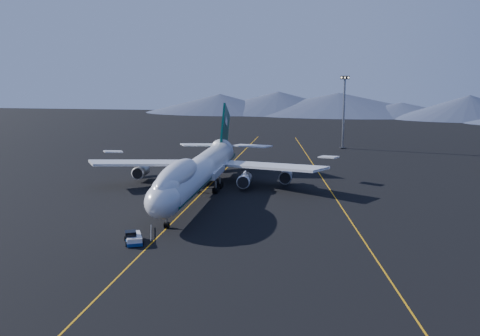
# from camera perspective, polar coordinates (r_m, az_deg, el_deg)

# --- Properties ---
(ground) EXTENTS (500.00, 500.00, 0.00)m
(ground) POSITION_cam_1_polar(r_m,az_deg,el_deg) (124.70, -4.31, -2.89)
(ground) COLOR black
(ground) RESTS_ON ground
(taxiway_line_main) EXTENTS (0.25, 220.00, 0.01)m
(taxiway_line_main) POSITION_cam_1_polar(r_m,az_deg,el_deg) (124.70, -4.31, -2.88)
(taxiway_line_main) COLOR orange
(taxiway_line_main) RESTS_ON ground
(taxiway_line_side) EXTENTS (28.08, 198.09, 0.01)m
(taxiway_line_side) POSITION_cam_1_polar(r_m,az_deg,el_deg) (131.22, 9.59, -2.32)
(taxiway_line_side) COLOR orange
(taxiway_line_side) RESTS_ON ground
(boeing_747) EXTENTS (59.62, 72.43, 19.37)m
(boeing_747) POSITION_cam_1_polar(r_m,az_deg,el_deg) (123.52, -4.34, -0.26)
(boeing_747) COLOR silver
(boeing_747) RESTS_ON ground
(pushback_tug) EXTENTS (4.44, 5.71, 2.22)m
(pushback_tug) POSITION_cam_1_polar(r_m,az_deg,el_deg) (92.42, -11.27, -7.43)
(pushback_tug) COLOR silver
(pushback_tug) RESTS_ON ground
(floodlight_mast) EXTENTS (3.26, 2.44, 26.38)m
(floodlight_mast) POSITION_cam_1_polar(r_m,az_deg,el_deg) (198.96, 11.00, 5.88)
(floodlight_mast) COLOR black
(floodlight_mast) RESTS_ON ground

